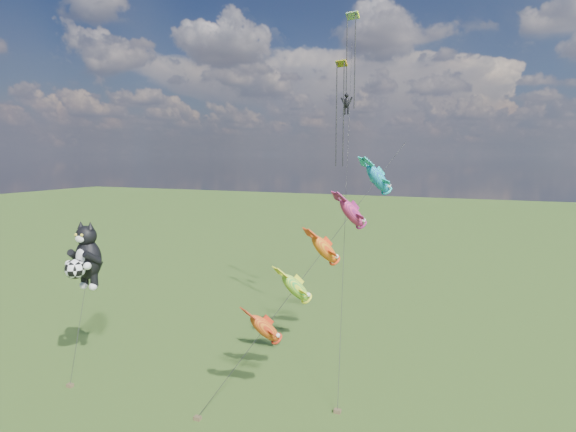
% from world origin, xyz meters
% --- Properties ---
extents(ground, '(300.00, 300.00, 0.00)m').
position_xyz_m(ground, '(0.00, 0.00, 0.00)').
color(ground, '#1F3E0F').
extents(cat_kite_rig, '(2.27, 4.05, 10.51)m').
position_xyz_m(cat_kite_rig, '(-0.46, -1.61, 8.09)').
color(cat_kite_rig, brown).
rests_on(cat_kite_rig, ground).
extents(fish_windsock_rig, '(9.32, 13.10, 15.95)m').
position_xyz_m(fish_windsock_rig, '(15.30, 2.91, 8.97)').
color(fish_windsock_rig, brown).
rests_on(fish_windsock_rig, ground).
extents(parafoil_rig, '(4.94, 17.06, 27.29)m').
position_xyz_m(parafoil_rig, '(13.46, 13.83, 20.07)').
color(parafoil_rig, brown).
rests_on(parafoil_rig, ground).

